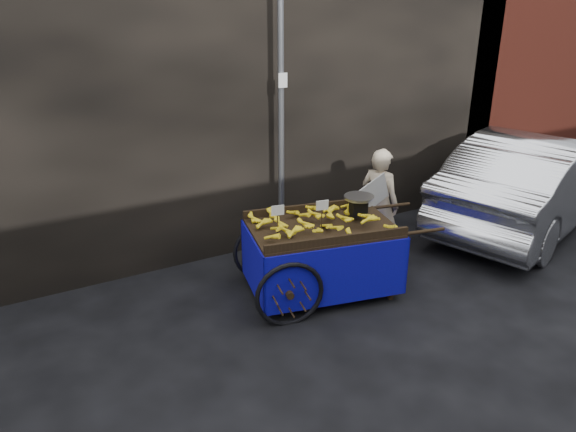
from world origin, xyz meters
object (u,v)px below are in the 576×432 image
parked_car (534,179)px  plastic_bag (374,263)px  banana_cart (318,234)px  vendor (379,204)px

parked_car → plastic_bag: bearing=73.6°
banana_cart → parked_car: bearing=15.2°
plastic_bag → parked_car: size_ratio=0.07×
vendor → plastic_bag: vendor is taller
plastic_bag → banana_cart: bearing=-176.8°
banana_cart → vendor: vendor is taller
banana_cart → vendor: 1.33m
banana_cart → vendor: bearing=31.7°
vendor → plastic_bag: (-0.34, -0.40, -0.64)m
banana_cart → plastic_bag: 1.12m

